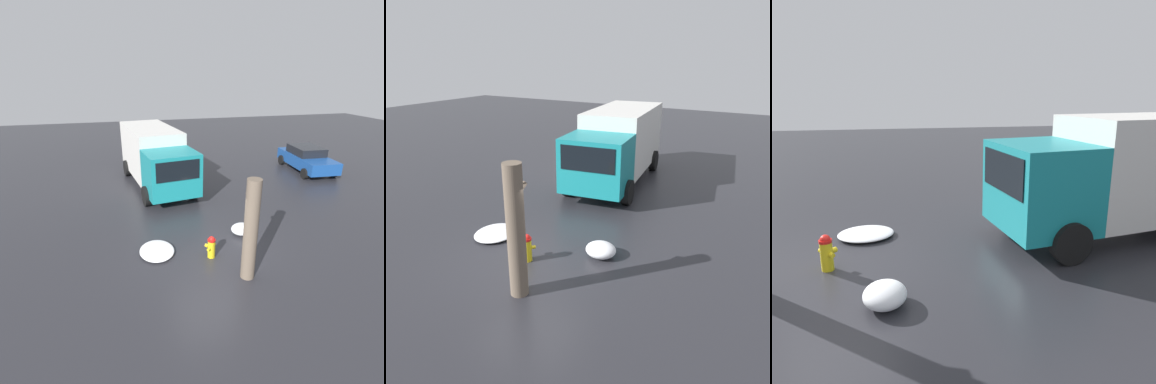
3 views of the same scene
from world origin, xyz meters
TOP-DOWN VIEW (x-y plane):
  - ground_plane at (0.00, 0.00)m, footprint 60.00×60.00m
  - fire_hydrant at (0.00, 0.00)m, footprint 0.39×0.39m
  - delivery_truck at (7.22, 0.80)m, footprint 7.04×3.29m
  - snow_pile_by_hydrant at (0.66, 1.68)m, footprint 1.35×1.14m
  - snow_pile_curbside at (1.14, -1.55)m, footprint 0.73×0.82m

SIDE VIEW (x-z plane):
  - ground_plane at x=0.00m, z-range 0.00..0.00m
  - snow_pile_by_hydrant at x=0.66m, z-range 0.00..0.16m
  - snow_pile_curbside at x=1.14m, z-range 0.00..0.40m
  - fire_hydrant at x=0.00m, z-range 0.01..0.76m
  - delivery_truck at x=7.22m, z-range 0.13..3.05m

